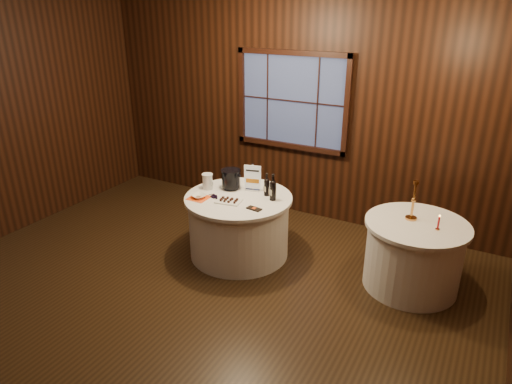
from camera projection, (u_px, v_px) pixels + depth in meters
The scene contains 16 objects.
ground at pixel (192, 295), 4.88m from camera, with size 6.00×6.00×0.00m, color black.
back_wall at pixel (292, 108), 6.30m from camera, with size 6.00×0.10×3.00m.
main_table at pixel (239, 225), 5.54m from camera, with size 1.28×1.28×0.77m.
side_table at pixel (413, 255), 4.90m from camera, with size 1.08×1.08×0.77m.
sign_stand at pixel (253, 182), 5.53m from camera, with size 0.20×0.14×0.34m.
port_bottle_left at pixel (267, 186), 5.39m from camera, with size 0.07×0.08×0.28m.
port_bottle_right at pixel (273, 189), 5.25m from camera, with size 0.08×0.09×0.32m.
ice_bucket at pixel (231, 179), 5.57m from camera, with size 0.24×0.24×0.25m.
chocolate_plate at pixel (229, 201), 5.24m from camera, with size 0.31×0.24×0.04m.
chocolate_box at pixel (254, 209), 5.06m from camera, with size 0.17×0.08×0.01m, color black.
grape_bunch at pixel (215, 196), 5.36m from camera, with size 0.17×0.10×0.04m.
glass_pitcher at pixel (208, 181), 5.59m from camera, with size 0.18×0.13×0.19m.
orange_napkin at pixel (199, 198), 5.36m from camera, with size 0.23×0.23×0.00m, color #ED4D13.
cracker_bowl at pixel (199, 196), 5.35m from camera, with size 0.16×0.16×0.04m, color white.
brass_candlestick at pixel (413, 206), 4.78m from camera, with size 0.12×0.12×0.43m.
red_candle at pixel (438, 224), 4.59m from camera, with size 0.04×0.04×0.17m.
Camera 1 is at (2.57, -3.25, 2.90)m, focal length 32.00 mm.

